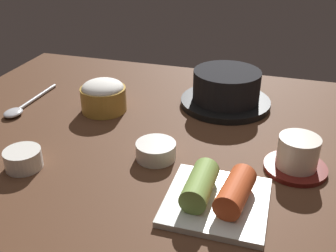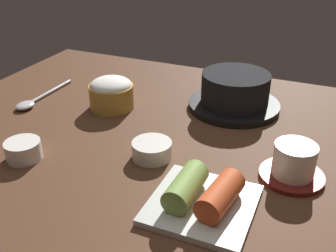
{
  "view_description": "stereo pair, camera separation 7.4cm",
  "coord_description": "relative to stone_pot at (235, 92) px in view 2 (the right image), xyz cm",
  "views": [
    {
      "loc": [
        20.9,
        -64.79,
        40.19
      ],
      "look_at": [
        2.0,
        -2.0,
        5.0
      ],
      "focal_mm": 42.6,
      "sensor_mm": 36.0,
      "label": 1
    },
    {
      "loc": [
        27.89,
        -62.24,
        40.19
      ],
      "look_at": [
        2.0,
        -2.0,
        5.0
      ],
      "focal_mm": 42.6,
      "sensor_mm": 36.0,
      "label": 2
    }
  ],
  "objects": [
    {
      "name": "stone_pot",
      "position": [
        0.0,
        0.0,
        0.0
      ],
      "size": [
        19.94,
        19.94,
        8.06
      ],
      "color": "black",
      "rests_on": "dining_table"
    },
    {
      "name": "banchan_cup_center",
      "position": [
        -8.01,
        -25.33,
        -2.19
      ],
      "size": [
        7.05,
        7.05,
        2.99
      ],
      "color": "white",
      "rests_on": "dining_table"
    },
    {
      "name": "rice_bowl",
      "position": [
        -24.86,
        -10.28,
        -0.24
      ],
      "size": [
        9.77,
        9.77,
        6.96
      ],
      "color": "#B78C38",
      "rests_on": "dining_table"
    },
    {
      "name": "side_bowl_near",
      "position": [
        -28.45,
        -34.56,
        -2.01
      ],
      "size": [
        6.23,
        6.23,
        3.33
      ],
      "color": "white",
      "rests_on": "dining_table"
    },
    {
      "name": "spoon",
      "position": [
        -42.31,
        -15.6,
        -3.19
      ],
      "size": [
        3.6,
        18.99,
        1.35
      ],
      "color": "#B7B7BC",
      "rests_on": "dining_table"
    },
    {
      "name": "tea_cup_with_saucer",
      "position": [
        15.55,
        -22.03,
        -1.02
      ],
      "size": [
        10.49,
        10.49,
        6.14
      ],
      "color": "maroon",
      "rests_on": "dining_table"
    },
    {
      "name": "dining_table",
      "position": [
        -9.79,
        -16.69,
        -4.8
      ],
      "size": [
        100.0,
        76.0,
        2.0
      ],
      "primitive_type": "cube",
      "color": "#4C2D1C",
      "rests_on": "ground"
    },
    {
      "name": "kimchi_plate",
      "position": [
        4.57,
        -34.82,
        -1.89
      ],
      "size": [
        14.91,
        14.91,
        5.0
      ],
      "color": "silver",
      "rests_on": "dining_table"
    }
  ]
}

